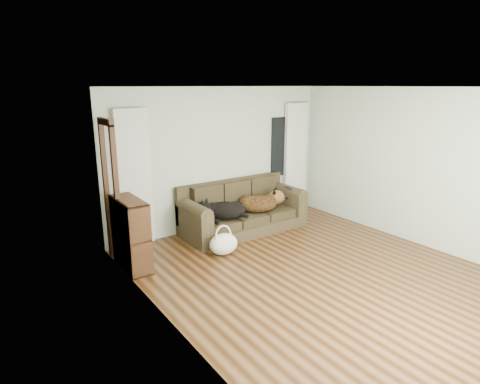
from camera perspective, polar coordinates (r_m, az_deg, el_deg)
floor at (r=6.03m, az=10.36°, el=-11.10°), size 5.00×5.00×0.00m
ceiling at (r=5.42m, az=11.68°, el=14.42°), size 5.00×5.00×0.00m
wall_back at (r=7.50m, az=-2.79°, el=4.80°), size 4.50×0.04×2.60m
wall_left at (r=4.32m, az=-10.48°, el=-3.15°), size 0.04×5.00×2.60m
wall_right at (r=7.34m, az=23.42°, el=3.34°), size 0.04×5.00×2.60m
curtain_left at (r=6.73m, az=-14.76°, el=1.82°), size 0.55×0.08×2.25m
curtain_right at (r=8.54m, az=7.84°, el=4.91°), size 0.55×0.08×2.25m
window_pane at (r=8.31m, az=5.87°, el=6.44°), size 0.50×0.03×1.20m
door_casing at (r=6.26m, az=-17.80°, el=-0.32°), size 0.07×0.60×2.10m
sofa at (r=7.37m, az=0.57°, el=-2.18°), size 2.32×1.00×0.95m
dog_black_lab at (r=7.02m, az=-2.51°, el=-2.83°), size 0.88×0.83×0.31m
dog_shepherd at (r=7.46m, az=2.80°, el=-1.67°), size 0.93×0.85×0.34m
tv_remote at (r=7.72m, az=6.95°, el=0.67°), size 0.08×0.20×0.02m
tote_bag at (r=6.45m, az=-2.36°, el=-7.51°), size 0.54×0.45×0.34m
bookshelf at (r=6.09m, az=-15.25°, el=-5.99°), size 0.40×0.87×1.05m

